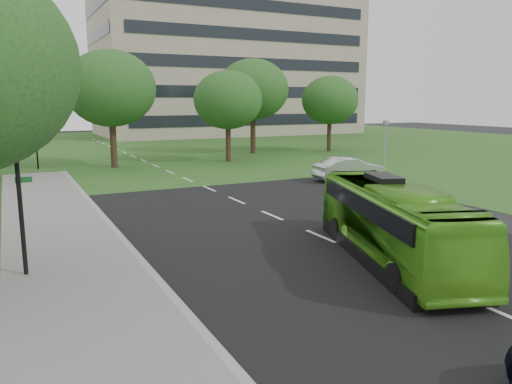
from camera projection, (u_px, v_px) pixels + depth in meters
ground at (352, 250)px, 17.76m from camera, size 160.00×160.00×0.00m
street_surfaces at (162, 171)px, 37.62m from camera, size 120.00×120.00×0.15m
office_building at (227, 55)px, 79.68m from camera, size 40.10×20.10×25.00m
tree_park_b at (111, 89)px, 38.68m from camera, size 6.98×6.98×9.16m
tree_park_c at (228, 100)px, 42.59m from camera, size 5.88×5.88×7.81m
tree_park_d at (253, 90)px, 49.43m from camera, size 7.07×7.07×9.35m
tree_park_e at (330, 100)px, 51.56m from camera, size 5.84×5.84×7.79m
bus at (393, 223)px, 16.40m from camera, size 4.92×9.38×2.55m
sedan at (349, 169)px, 33.07m from camera, size 4.95×2.18×1.58m
traffic_light at (24, 188)px, 14.48m from camera, size 0.75×0.19×4.66m
camera_pole at (385, 140)px, 35.45m from camera, size 0.34×0.30×3.87m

